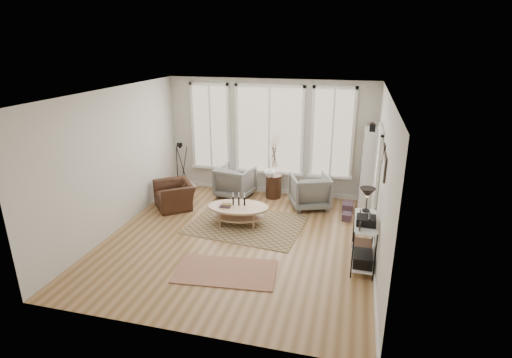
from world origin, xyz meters
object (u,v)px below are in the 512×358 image
(bookcase, at_px, (368,170))
(side_table, at_px, (274,167))
(accent_chair, at_px, (175,195))
(coffee_table, at_px, (238,210))
(armchair_right, at_px, (310,191))
(low_shelf, at_px, (364,237))
(armchair_left, at_px, (235,182))

(bookcase, relative_size, side_table, 1.26)
(side_table, relative_size, accent_chair, 1.74)
(coffee_table, xyz_separation_m, armchair_right, (1.38, 1.32, 0.08))
(armchair_right, bearing_deg, side_table, -43.21)
(side_table, bearing_deg, coffee_table, -103.94)
(coffee_table, bearing_deg, armchair_right, 43.71)
(armchair_right, xyz_separation_m, side_table, (-0.96, 0.38, 0.39))
(low_shelf, relative_size, coffee_table, 0.94)
(armchair_left, distance_m, armchair_right, 1.92)
(bookcase, relative_size, armchair_left, 2.39)
(accent_chair, bearing_deg, coffee_table, 33.78)
(coffee_table, height_order, side_table, side_table)
(coffee_table, distance_m, accent_chair, 1.79)
(bookcase, distance_m, armchair_left, 3.25)
(bookcase, xyz_separation_m, armchair_right, (-1.29, -0.20, -0.56))
(armchair_left, height_order, side_table, side_table)
(armchair_right, bearing_deg, low_shelf, 96.70)
(coffee_table, bearing_deg, armchair_left, 109.09)
(coffee_table, distance_m, armchair_right, 1.91)
(bookcase, xyz_separation_m, armchair_left, (-3.20, 0.02, -0.56))
(low_shelf, bearing_deg, side_table, 128.97)
(bookcase, relative_size, accent_chair, 2.19)
(armchair_left, bearing_deg, coffee_table, 120.21)
(armchair_left, xyz_separation_m, armchair_right, (1.91, -0.22, 0.01))
(bookcase, xyz_separation_m, low_shelf, (-0.06, -2.52, -0.44))
(armchair_right, height_order, accent_chair, armchair_right)
(coffee_table, distance_m, armchair_left, 1.63)
(armchair_right, bearing_deg, coffee_table, 22.43)
(low_shelf, height_order, accent_chair, low_shelf)
(armchair_left, height_order, accent_chair, armchair_left)
(bookcase, height_order, armchair_left, bookcase)
(coffee_table, xyz_separation_m, side_table, (0.42, 1.70, 0.47))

